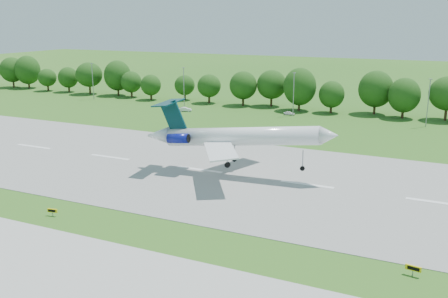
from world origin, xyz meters
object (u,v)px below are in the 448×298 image
taxi_sign_left (52,211)px  airliner (232,136)px  service_vehicle_a (185,109)px  service_vehicle_b (289,113)px

taxi_sign_left → airliner: bearing=52.0°
taxi_sign_left → service_vehicle_a: service_vehicle_a is taller
service_vehicle_a → service_vehicle_b: (29.72, 7.45, -0.09)m
airliner → taxi_sign_left: 32.16m
airliner → taxi_sign_left: (-14.97, -27.76, -6.26)m
taxi_sign_left → service_vehicle_b: same height
service_vehicle_b → service_vehicle_a: bearing=98.7°
taxi_sign_left → service_vehicle_a: 81.48m
airliner → taxi_sign_left: bearing=-124.6°
airliner → service_vehicle_b: (-7.72, 58.00, -6.51)m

